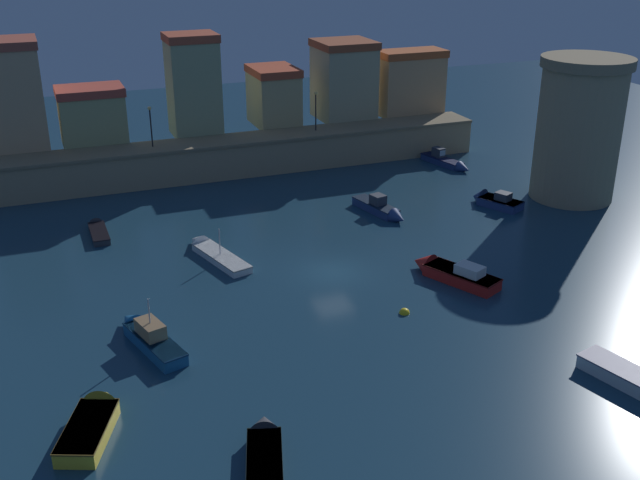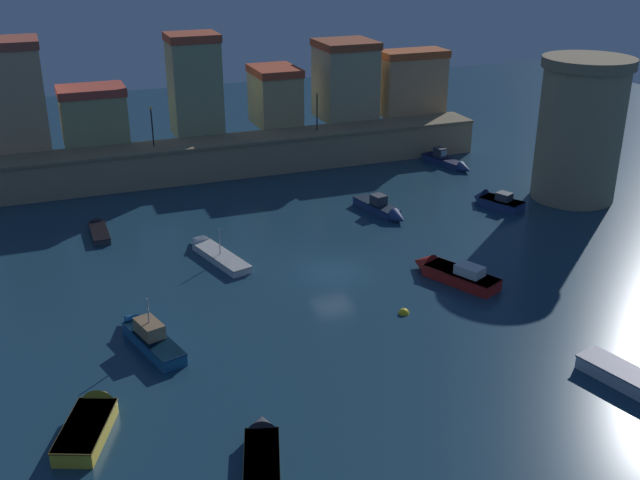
{
  "view_description": "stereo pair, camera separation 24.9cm",
  "coord_description": "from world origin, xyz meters",
  "px_view_note": "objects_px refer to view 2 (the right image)",
  "views": [
    {
      "loc": [
        -17.03,
        -41.52,
        21.31
      ],
      "look_at": [
        0.0,
        2.39,
        1.35
      ],
      "focal_mm": 42.74,
      "sensor_mm": 36.0,
      "label": 1
    },
    {
      "loc": [
        -16.8,
        -41.61,
        21.31
      ],
      "look_at": [
        0.0,
        2.39,
        1.35
      ],
      "focal_mm": 42.74,
      "sensor_mm": 36.0,
      "label": 2
    }
  ],
  "objects_px": {
    "fortress_tower": "(580,129)",
    "moored_boat_5": "(450,272)",
    "moored_boat_1": "(213,252)",
    "moored_boat_9": "(147,335)",
    "quay_lamp_1": "(317,105)",
    "mooring_buoy_0": "(404,313)",
    "moored_boat_8": "(382,209)",
    "moored_boat_7": "(449,162)",
    "moored_boat_2": "(262,454)",
    "quay_lamp_0": "(152,120)",
    "moored_boat_3": "(92,419)",
    "moored_boat_4": "(98,229)",
    "moored_boat_6": "(494,201)"
  },
  "relations": [
    {
      "from": "moored_boat_4",
      "to": "moored_boat_9",
      "type": "relative_size",
      "value": 0.74
    },
    {
      "from": "moored_boat_6",
      "to": "moored_boat_9",
      "type": "distance_m",
      "value": 31.72
    },
    {
      "from": "fortress_tower",
      "to": "moored_boat_5",
      "type": "height_order",
      "value": "fortress_tower"
    },
    {
      "from": "quay_lamp_1",
      "to": "moored_boat_5",
      "type": "distance_m",
      "value": 26.72
    },
    {
      "from": "moored_boat_3",
      "to": "moored_boat_7",
      "type": "height_order",
      "value": "moored_boat_7"
    },
    {
      "from": "quay_lamp_1",
      "to": "moored_boat_1",
      "type": "relative_size",
      "value": 0.5
    },
    {
      "from": "moored_boat_2",
      "to": "moored_boat_5",
      "type": "height_order",
      "value": "moored_boat_5"
    },
    {
      "from": "fortress_tower",
      "to": "moored_boat_9",
      "type": "relative_size",
      "value": 1.74
    },
    {
      "from": "moored_boat_1",
      "to": "moored_boat_6",
      "type": "bearing_deg",
      "value": -101.55
    },
    {
      "from": "quay_lamp_1",
      "to": "moored_boat_2",
      "type": "xyz_separation_m",
      "value": [
        -17.22,
        -38.96,
        -5.25
      ]
    },
    {
      "from": "quay_lamp_1",
      "to": "moored_boat_9",
      "type": "xyz_separation_m",
      "value": [
        -20.2,
        -27.33,
        -5.1
      ]
    },
    {
      "from": "moored_boat_5",
      "to": "quay_lamp_1",
      "type": "bearing_deg",
      "value": -26.58
    },
    {
      "from": "quay_lamp_0",
      "to": "moored_boat_6",
      "type": "relative_size",
      "value": 0.77
    },
    {
      "from": "quay_lamp_0",
      "to": "moored_boat_7",
      "type": "distance_m",
      "value": 27.15
    },
    {
      "from": "moored_boat_8",
      "to": "moored_boat_9",
      "type": "xyz_separation_m",
      "value": [
        -20.27,
        -13.13,
        0.07
      ]
    },
    {
      "from": "moored_boat_4",
      "to": "mooring_buoy_0",
      "type": "bearing_deg",
      "value": -141.78
    },
    {
      "from": "fortress_tower",
      "to": "moored_boat_4",
      "type": "height_order",
      "value": "fortress_tower"
    },
    {
      "from": "moored_boat_1",
      "to": "moored_boat_9",
      "type": "relative_size",
      "value": 1.1
    },
    {
      "from": "quay_lamp_1",
      "to": "moored_boat_1",
      "type": "bearing_deg",
      "value": -129.49
    },
    {
      "from": "moored_boat_5",
      "to": "quay_lamp_0",
      "type": "bearing_deg",
      "value": 3.62
    },
    {
      "from": "moored_boat_2",
      "to": "moored_boat_3",
      "type": "relative_size",
      "value": 1.18
    },
    {
      "from": "fortress_tower",
      "to": "quay_lamp_0",
      "type": "xyz_separation_m",
      "value": [
        -31.33,
        16.22,
        -0.24
      ]
    },
    {
      "from": "quay_lamp_1",
      "to": "moored_boat_6",
      "type": "distance_m",
      "value": 18.9
    },
    {
      "from": "fortress_tower",
      "to": "moored_boat_2",
      "type": "height_order",
      "value": "fortress_tower"
    },
    {
      "from": "moored_boat_1",
      "to": "moored_boat_8",
      "type": "distance_m",
      "value": 14.51
    },
    {
      "from": "moored_boat_3",
      "to": "moored_boat_8",
      "type": "bearing_deg",
      "value": -27.89
    },
    {
      "from": "moored_boat_5",
      "to": "moored_boat_7",
      "type": "relative_size",
      "value": 1.05
    },
    {
      "from": "moored_boat_4",
      "to": "moored_boat_6",
      "type": "bearing_deg",
      "value": -100.73
    },
    {
      "from": "moored_boat_2",
      "to": "moored_boat_9",
      "type": "distance_m",
      "value": 12.01
    },
    {
      "from": "quay_lamp_1",
      "to": "moored_boat_3",
      "type": "height_order",
      "value": "quay_lamp_1"
    },
    {
      "from": "moored_boat_2",
      "to": "mooring_buoy_0",
      "type": "bearing_deg",
      "value": -33.22
    },
    {
      "from": "moored_boat_3",
      "to": "moored_boat_4",
      "type": "distance_m",
      "value": 23.97
    },
    {
      "from": "quay_lamp_1",
      "to": "mooring_buoy_0",
      "type": "distance_m",
      "value": 30.37
    },
    {
      "from": "moored_boat_9",
      "to": "moored_boat_8",
      "type": "bearing_deg",
      "value": -73.02
    },
    {
      "from": "moored_boat_3",
      "to": "moored_boat_7",
      "type": "bearing_deg",
      "value": -27.98
    },
    {
      "from": "moored_boat_4",
      "to": "moored_boat_8",
      "type": "height_order",
      "value": "moored_boat_8"
    },
    {
      "from": "quay_lamp_0",
      "to": "moored_boat_8",
      "type": "xyz_separation_m",
      "value": [
        15.07,
        -14.2,
        -5.1
      ]
    },
    {
      "from": "quay_lamp_1",
      "to": "moored_boat_5",
      "type": "bearing_deg",
      "value": -91.77
    },
    {
      "from": "moored_boat_9",
      "to": "moored_boat_6",
      "type": "bearing_deg",
      "value": -84.29
    },
    {
      "from": "moored_boat_3",
      "to": "moored_boat_4",
      "type": "xyz_separation_m",
      "value": [
        2.73,
        23.82,
        -0.15
      ]
    },
    {
      "from": "moored_boat_5",
      "to": "moored_boat_8",
      "type": "distance_m",
      "value": 12.04
    },
    {
      "from": "moored_boat_4",
      "to": "moored_boat_8",
      "type": "distance_m",
      "value": 21.47
    },
    {
      "from": "moored_boat_6",
      "to": "moored_boat_8",
      "type": "distance_m",
      "value": 9.32
    },
    {
      "from": "moored_boat_9",
      "to": "mooring_buoy_0",
      "type": "distance_m",
      "value": 14.7
    },
    {
      "from": "fortress_tower",
      "to": "moored_boat_5",
      "type": "distance_m",
      "value": 20.53
    },
    {
      "from": "fortress_tower",
      "to": "moored_boat_3",
      "type": "bearing_deg",
      "value": -156.13
    },
    {
      "from": "quay_lamp_1",
      "to": "moored_boat_1",
      "type": "xyz_separation_m",
      "value": [
        -14.14,
        -17.15,
        -5.34
      ]
    },
    {
      "from": "moored_boat_5",
      "to": "moored_boat_7",
      "type": "height_order",
      "value": "moored_boat_7"
    },
    {
      "from": "moored_boat_7",
      "to": "mooring_buoy_0",
      "type": "bearing_deg",
      "value": -48.22
    },
    {
      "from": "moored_boat_2",
      "to": "moored_boat_1",
      "type": "bearing_deg",
      "value": 8.91
    }
  ]
}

